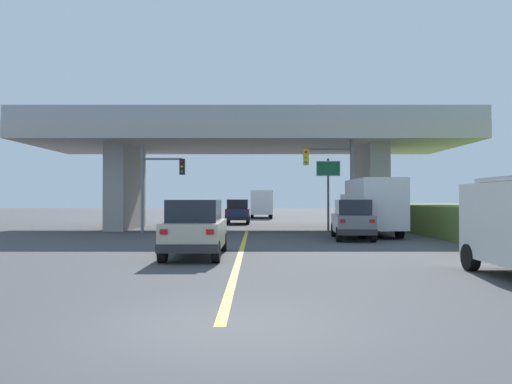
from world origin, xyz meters
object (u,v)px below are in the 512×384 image
Objects in this scene: suv_crossing at (351,219)px; box_truck at (370,206)px; traffic_signal_nearside at (334,173)px; suv_lead at (194,228)px; sedan_oncoming at (237,212)px; semi_truck_distant at (260,203)px; traffic_signal_farside at (156,179)px; highway_sign at (327,178)px.

suv_crossing is 0.67× the size of box_truck.
traffic_signal_nearside is at bearing 132.35° from box_truck.
suv_lead is 14.40m from traffic_signal_nearside.
semi_truck_distant is (2.11, 13.09, 0.56)m from sedan_oncoming.
suv_lead is at bearing -129.59° from box_truck.
box_truck is at bearing -47.65° from traffic_signal_nearside.
traffic_signal_farside reaches higher than highway_sign.
box_truck is 1.65× the size of sedan_oncoming.
semi_truck_distant is at bearing 102.43° from box_truck.
suv_lead is 0.98× the size of suv_crossing.
suv_crossing is 0.85× the size of traffic_signal_nearside.
semi_truck_distant reaches higher than suv_lead.
suv_lead is 0.66× the size of box_truck.
traffic_signal_nearside is at bearing -80.46° from semi_truck_distant.
semi_truck_distant is at bearing 99.54° from traffic_signal_nearside.
traffic_signal_farside reaches higher than semi_truck_distant.
sedan_oncoming is 11.93m from highway_sign.
traffic_signal_farside is 25.53m from semi_truck_distant.
suv_lead is 15.97m from highway_sign.
traffic_signal_nearside reaches higher than box_truck.
traffic_signal_nearside is at bearing -85.17° from highway_sign.
highway_sign is at bearing 8.36° from traffic_signal_farside.
traffic_signal_farside is (-10.92, 4.95, 2.26)m from suv_crossing.
suv_crossing is at bearing -88.53° from traffic_signal_nearside.
highway_sign reaches higher than sedan_oncoming.
semi_truck_distant is at bearing 80.85° from sedan_oncoming.
suv_crossing is 0.67× the size of semi_truck_distant.
traffic_signal_farside is at bearing -105.03° from semi_truck_distant.
box_truck reaches higher than suv_crossing.
suv_crossing is at bearing -68.69° from sedan_oncoming.
highway_sign is (6.14, -9.95, 2.38)m from sedan_oncoming.
sedan_oncoming is 13.27m from semi_truck_distant.
sedan_oncoming is at bearing 68.66° from traffic_signal_farside.
box_truck is at bearing -59.74° from sedan_oncoming.
suv_lead is 10.48m from suv_crossing.
box_truck is (1.61, 2.70, 0.64)m from suv_crossing.
semi_truck_distant is at bearing 85.81° from suv_lead.
suv_lead is 0.66× the size of semi_truck_distant.
box_truck is 27.50m from semi_truck_distant.
semi_truck_distant is (-4.31, 29.55, 0.56)m from suv_crossing.
highway_sign is at bearing -80.08° from semi_truck_distant.
box_truck is at bearing 63.92° from suv_crossing.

